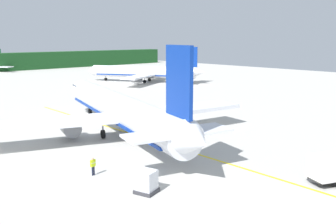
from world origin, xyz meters
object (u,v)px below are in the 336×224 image
airliner_foreground (119,109)px  cargo_container_near (147,182)px  airliner_mid_apron (144,72)px  crew_marshaller (93,165)px

airliner_foreground → cargo_container_near: 19.40m
airliner_mid_apron → crew_marshaller: size_ratio=18.27×
airliner_foreground → cargo_container_near: bearing=-119.0°
cargo_container_near → airliner_mid_apron: bearing=50.9°
airliner_foreground → crew_marshaller: bearing=-135.0°
airliner_foreground → crew_marshaller: size_ratio=23.67×
airliner_foreground → cargo_container_near: (-9.32, -16.84, -2.44)m
airliner_mid_apron → cargo_container_near: airliner_mid_apron is taller
airliner_foreground → crew_marshaller: 15.02m
airliner_mid_apron → cargo_container_near: 77.70m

